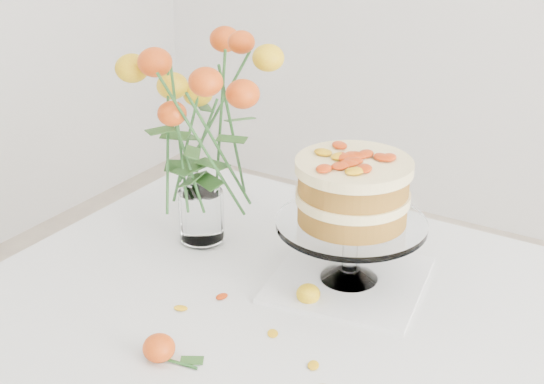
{
  "coord_description": "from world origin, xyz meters",
  "views": [
    {
      "loc": [
        0.44,
        -1.01,
        1.5
      ],
      "look_at": [
        -0.25,
        0.11,
        0.91
      ],
      "focal_mm": 50.0,
      "sensor_mm": 36.0,
      "label": 1
    }
  ],
  "objects": [
    {
      "name": "table",
      "position": [
        0.0,
        0.0,
        0.67
      ],
      "size": [
        1.43,
        0.93,
        0.76
      ],
      "color": "tan",
      "rests_on": "ground"
    },
    {
      "name": "napkin",
      "position": [
        -0.09,
        0.12,
        0.76
      ],
      "size": [
        0.32,
        0.32,
        0.01
      ],
      "primitive_type": "cube",
      "rotation": [
        0.0,
        0.0,
        0.17
      ],
      "color": "white",
      "rests_on": "table"
    },
    {
      "name": "cake_stand",
      "position": [
        -0.09,
        0.12,
        0.93
      ],
      "size": [
        0.28,
        0.28,
        0.25
      ],
      "rotation": [
        0.0,
        0.0,
        -0.07
      ],
      "color": "white",
      "rests_on": "napkin"
    },
    {
      "name": "rose_vase",
      "position": [
        -0.42,
        0.11,
        1.03
      ],
      "size": [
        0.35,
        0.35,
        0.46
      ],
      "rotation": [
        0.0,
        0.0,
        -0.18
      ],
      "color": "white",
      "rests_on": "table"
    },
    {
      "name": "loose_rose_near",
      "position": [
        -0.12,
        0.02,
        0.77
      ],
      "size": [
        0.08,
        0.04,
        0.04
      ],
      "rotation": [
        0.0,
        0.0,
        0.21
      ],
      "color": "yellow",
      "rests_on": "table"
    },
    {
      "name": "loose_rose_far",
      "position": [
        -0.24,
        -0.25,
        0.78
      ],
      "size": [
        0.09,
        0.05,
        0.04
      ],
      "rotation": [
        0.0,
        0.0,
        0.13
      ],
      "color": "#CA3A09",
      "rests_on": "table"
    },
    {
      "name": "stray_petal_a",
      "position": [
        -0.12,
        -0.1,
        0.76
      ],
      "size": [
        0.03,
        0.02,
        0.0
      ],
      "primitive_type": "ellipsoid",
      "color": "#E7A50E",
      "rests_on": "table"
    },
    {
      "name": "stray_petal_b",
      "position": [
        -0.02,
        -0.14,
        0.76
      ],
      "size": [
        0.03,
        0.02,
        0.0
      ],
      "primitive_type": "ellipsoid",
      "color": "#E7A50E",
      "rests_on": "table"
    },
    {
      "name": "stray_petal_d",
      "position": [
        -0.26,
        -0.05,
        0.76
      ],
      "size": [
        0.03,
        0.02,
        0.0
      ],
      "primitive_type": "ellipsoid",
      "color": "#E7A50E",
      "rests_on": "table"
    },
    {
      "name": "stray_petal_e",
      "position": [
        -0.3,
        -0.12,
        0.76
      ],
      "size": [
        0.03,
        0.02,
        0.0
      ],
      "primitive_type": "ellipsoid",
      "color": "#E7A50E",
      "rests_on": "table"
    }
  ]
}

